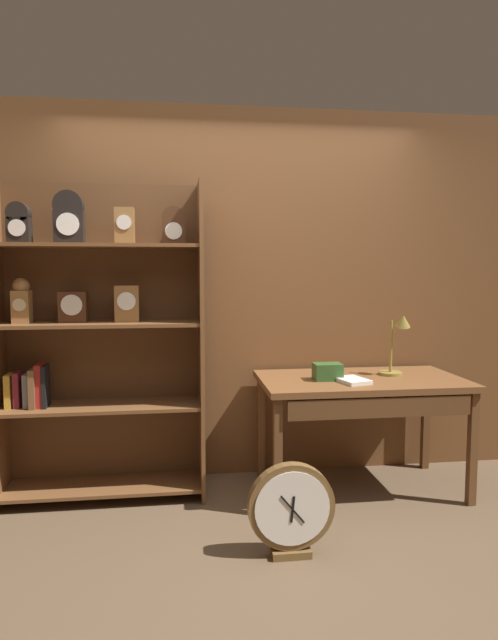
{
  "coord_description": "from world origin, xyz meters",
  "views": [
    {
      "loc": [
        -0.45,
        -2.46,
        1.48
      ],
      "look_at": [
        -0.04,
        0.59,
        1.19
      ],
      "focal_mm": 30.11,
      "sensor_mm": 36.0,
      "label": 1
    }
  ],
  "objects_px": {
    "workbench": "(362,391)",
    "open_repair_manual": "(352,380)",
    "round_clock_large": "(291,509)",
    "bookshelf": "(96,335)",
    "toolbox_small": "(328,372)",
    "desk_lamp": "(397,342)"
  },
  "relations": [
    {
      "from": "open_repair_manual",
      "to": "round_clock_large",
      "type": "bearing_deg",
      "value": -145.61
    },
    {
      "from": "toolbox_small",
      "to": "open_repair_manual",
      "type": "distance_m",
      "value": 0.17
    },
    {
      "from": "workbench",
      "to": "round_clock_large",
      "type": "relative_size",
      "value": 2.71
    },
    {
      "from": "workbench",
      "to": "open_repair_manual",
      "type": "bearing_deg",
      "value": -134.88
    },
    {
      "from": "bookshelf",
      "to": "open_repair_manual",
      "type": "relative_size",
      "value": 9.23
    },
    {
      "from": "bookshelf",
      "to": "workbench",
      "type": "distance_m",
      "value": 1.76
    },
    {
      "from": "desk_lamp",
      "to": "open_repair_manual",
      "type": "relative_size",
      "value": 1.94
    },
    {
      "from": "desk_lamp",
      "to": "open_repair_manual",
      "type": "bearing_deg",
      "value": -154.0
    },
    {
      "from": "desk_lamp",
      "to": "round_clock_large",
      "type": "distance_m",
      "value": 1.42
    },
    {
      "from": "desk_lamp",
      "to": "toolbox_small",
      "type": "distance_m",
      "value": 0.54
    },
    {
      "from": "toolbox_small",
      "to": "open_repair_manual",
      "type": "bearing_deg",
      "value": -36.62
    },
    {
      "from": "workbench",
      "to": "open_repair_manual",
      "type": "height_order",
      "value": "open_repair_manual"
    },
    {
      "from": "bookshelf",
      "to": "round_clock_large",
      "type": "height_order",
      "value": "bookshelf"
    },
    {
      "from": "open_repair_manual",
      "to": "bookshelf",
      "type": "bearing_deg",
      "value": 155.23
    },
    {
      "from": "round_clock_large",
      "to": "toolbox_small",
      "type": "bearing_deg",
      "value": 61.79
    },
    {
      "from": "workbench",
      "to": "desk_lamp",
      "type": "bearing_deg",
      "value": 15.86
    },
    {
      "from": "bookshelf",
      "to": "open_repair_manual",
      "type": "bearing_deg",
      "value": -8.88
    },
    {
      "from": "round_clock_large",
      "to": "bookshelf",
      "type": "bearing_deg",
      "value": 140.75
    },
    {
      "from": "desk_lamp",
      "to": "open_repair_manual",
      "type": "xyz_separation_m",
      "value": [
        -0.37,
        -0.18,
        -0.21
      ]
    },
    {
      "from": "bookshelf",
      "to": "workbench",
      "type": "bearing_deg",
      "value": -4.88
    },
    {
      "from": "open_repair_manual",
      "to": "round_clock_large",
      "type": "relative_size",
      "value": 0.45
    },
    {
      "from": "toolbox_small",
      "to": "round_clock_large",
      "type": "distance_m",
      "value": 1.01
    }
  ]
}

